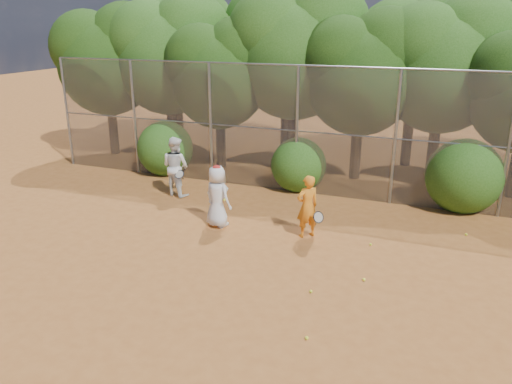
% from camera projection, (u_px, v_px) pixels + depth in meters
% --- Properties ---
extents(ground, '(80.00, 80.00, 0.00)m').
position_uv_depth(ground, '(257.00, 282.00, 10.62)').
color(ground, '#9B5623').
rests_on(ground, ground).
extents(fence_back, '(20.05, 0.09, 4.03)m').
position_uv_depth(fence_back, '(324.00, 131.00, 15.27)').
color(fence_back, gray).
rests_on(fence_back, ground).
extents(tree_0, '(4.38, 3.81, 6.00)m').
position_uv_depth(tree_0, '(108.00, 56.00, 19.67)').
color(tree_0, black).
rests_on(tree_0, ground).
extents(tree_1, '(4.64, 4.03, 6.35)m').
position_uv_depth(tree_1, '(170.00, 51.00, 19.17)').
color(tree_1, black).
rests_on(tree_1, ground).
extents(tree_2, '(3.99, 3.47, 5.47)m').
position_uv_depth(tree_2, '(221.00, 70.00, 17.88)').
color(tree_2, black).
rests_on(tree_2, ground).
extents(tree_3, '(4.89, 4.26, 6.70)m').
position_uv_depth(tree_3, '(297.00, 47.00, 17.64)').
color(tree_3, black).
rests_on(tree_3, ground).
extents(tree_4, '(4.19, 3.64, 5.73)m').
position_uv_depth(tree_4, '(363.00, 69.00, 16.45)').
color(tree_4, black).
rests_on(tree_4, ground).
extents(tree_5, '(4.51, 3.92, 6.17)m').
position_uv_depth(tree_5, '(445.00, 60.00, 16.20)').
color(tree_5, black).
rests_on(tree_5, ground).
extents(tree_9, '(4.83, 4.20, 6.62)m').
position_uv_depth(tree_9, '(177.00, 43.00, 21.49)').
color(tree_9, black).
rests_on(tree_9, ground).
extents(tree_10, '(5.15, 4.48, 7.06)m').
position_uv_depth(tree_10, '(289.00, 37.00, 19.84)').
color(tree_10, black).
rests_on(tree_10, ground).
extents(tree_11, '(4.64, 4.03, 6.35)m').
position_uv_depth(tree_11, '(418.00, 53.00, 17.92)').
color(tree_11, black).
rests_on(tree_11, ground).
extents(bush_0, '(2.00, 2.00, 2.00)m').
position_uv_depth(bush_0, '(165.00, 146.00, 17.91)').
color(bush_0, '#244E13').
rests_on(bush_0, ground).
extents(bush_1, '(1.80, 1.80, 1.80)m').
position_uv_depth(bush_1, '(299.00, 162.00, 16.22)').
color(bush_1, '#244E13').
rests_on(bush_1, ground).
extents(bush_2, '(2.20, 2.20, 2.20)m').
position_uv_depth(bush_2, '(464.00, 173.00, 14.43)').
color(bush_2, '#244E13').
rests_on(bush_2, ground).
extents(player_yellow, '(0.85, 0.71, 1.64)m').
position_uv_depth(player_yellow, '(307.00, 206.00, 12.61)').
color(player_yellow, orange).
rests_on(player_yellow, ground).
extents(player_teen, '(0.95, 0.77, 1.70)m').
position_uv_depth(player_teen, '(217.00, 196.00, 13.27)').
color(player_teen, silver).
rests_on(player_teen, ground).
extents(player_white, '(1.05, 0.90, 1.88)m').
position_uv_depth(player_white, '(176.00, 166.00, 15.63)').
color(player_white, white).
rests_on(player_white, ground).
extents(ball_0, '(0.07, 0.07, 0.07)m').
position_uv_depth(ball_0, '(364.00, 280.00, 10.65)').
color(ball_0, yellow).
rests_on(ball_0, ground).
extents(ball_1, '(0.07, 0.07, 0.07)m').
position_uv_depth(ball_1, '(371.00, 244.00, 12.31)').
color(ball_1, yellow).
rests_on(ball_1, ground).
extents(ball_2, '(0.07, 0.07, 0.07)m').
position_uv_depth(ball_2, '(307.00, 338.00, 8.69)').
color(ball_2, yellow).
rests_on(ball_2, ground).
extents(ball_4, '(0.07, 0.07, 0.07)m').
position_uv_depth(ball_4, '(311.00, 291.00, 10.18)').
color(ball_4, yellow).
rests_on(ball_4, ground).
extents(ball_5, '(0.07, 0.07, 0.07)m').
position_uv_depth(ball_5, '(466.00, 234.00, 12.89)').
color(ball_5, yellow).
rests_on(ball_5, ground).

